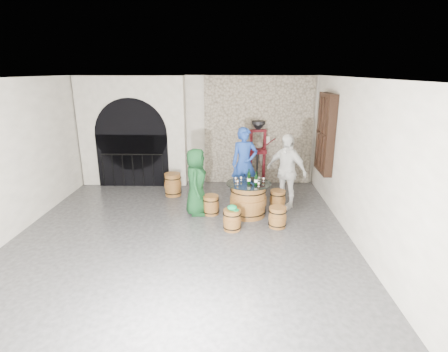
{
  "coord_description": "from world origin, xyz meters",
  "views": [
    {
      "loc": [
        1.05,
        -6.42,
        3.34
      ],
      "look_at": [
        0.85,
        1.11,
        1.05
      ],
      "focal_mm": 28.0,
      "sensor_mm": 36.0,
      "label": 1
    }
  ],
  "objects_px": {
    "barrel_stool_far": "(245,193)",
    "wine_bottle_right": "(249,177)",
    "corking_press": "(258,149)",
    "person_white": "(286,171)",
    "barrel_stool_left": "(211,205)",
    "wine_bottle_left": "(249,178)",
    "barrel_stool_near_right": "(277,217)",
    "person_green": "(196,182)",
    "side_barrel": "(173,185)",
    "person_blue": "(244,164)",
    "barrel_stool_right": "(278,199)",
    "barrel_stool_near_left": "(232,220)",
    "barrel_table": "(248,199)",
    "wine_bottle_center": "(256,180)"
  },
  "relations": [
    {
      "from": "barrel_stool_far",
      "to": "wine_bottle_right",
      "type": "bearing_deg",
      "value": -86.13
    },
    {
      "from": "corking_press",
      "to": "person_white",
      "type": "bearing_deg",
      "value": -81.68
    },
    {
      "from": "barrel_stool_left",
      "to": "wine_bottle_left",
      "type": "xyz_separation_m",
      "value": [
        0.9,
        -0.1,
        0.71
      ]
    },
    {
      "from": "barrel_stool_near_right",
      "to": "person_white",
      "type": "bearing_deg",
      "value": 75.0
    },
    {
      "from": "person_green",
      "to": "side_barrel",
      "type": "relative_size",
      "value": 2.55
    },
    {
      "from": "barrel_stool_far",
      "to": "wine_bottle_right",
      "type": "xyz_separation_m",
      "value": [
        0.06,
        -0.83,
        0.71
      ]
    },
    {
      "from": "person_green",
      "to": "corking_press",
      "type": "bearing_deg",
      "value": -35.67
    },
    {
      "from": "barrel_stool_near_right",
      "to": "person_blue",
      "type": "relative_size",
      "value": 0.24
    },
    {
      "from": "barrel_stool_right",
      "to": "barrel_stool_near_left",
      "type": "xyz_separation_m",
      "value": [
        -1.14,
        -1.28,
        0.0
      ]
    },
    {
      "from": "barrel_stool_near_right",
      "to": "person_white",
      "type": "height_order",
      "value": "person_white"
    },
    {
      "from": "barrel_stool_near_right",
      "to": "wine_bottle_left",
      "type": "height_order",
      "value": "wine_bottle_left"
    },
    {
      "from": "person_blue",
      "to": "wine_bottle_left",
      "type": "distance_m",
      "value": 1.26
    },
    {
      "from": "person_blue",
      "to": "side_barrel",
      "type": "height_order",
      "value": "person_blue"
    },
    {
      "from": "person_white",
      "to": "corking_press",
      "type": "distance_m",
      "value": 1.84
    },
    {
      "from": "barrel_table",
      "to": "person_white",
      "type": "bearing_deg",
      "value": 31.77
    },
    {
      "from": "barrel_stool_left",
      "to": "wine_bottle_right",
      "type": "relative_size",
      "value": 1.44
    },
    {
      "from": "barrel_table",
      "to": "person_blue",
      "type": "distance_m",
      "value": 1.33
    },
    {
      "from": "barrel_table",
      "to": "side_barrel",
      "type": "distance_m",
      "value": 2.42
    },
    {
      "from": "side_barrel",
      "to": "corking_press",
      "type": "relative_size",
      "value": 0.33
    },
    {
      "from": "barrel_table",
      "to": "barrel_stool_far",
      "type": "relative_size",
      "value": 2.25
    },
    {
      "from": "barrel_table",
      "to": "barrel_stool_near_left",
      "type": "bearing_deg",
      "value": -114.95
    },
    {
      "from": "barrel_stool_near_right",
      "to": "corking_press",
      "type": "distance_m",
      "value": 3.1
    },
    {
      "from": "barrel_stool_right",
      "to": "barrel_stool_near_right",
      "type": "xyz_separation_m",
      "value": [
        -0.14,
        -1.11,
        0.0
      ]
    },
    {
      "from": "barrel_stool_right",
      "to": "person_white",
      "type": "bearing_deg",
      "value": 31.77
    },
    {
      "from": "wine_bottle_left",
      "to": "barrel_stool_near_right",
      "type": "bearing_deg",
      "value": -43.39
    },
    {
      "from": "barrel_stool_near_right",
      "to": "person_white",
      "type": "xyz_separation_m",
      "value": [
        0.33,
        1.23,
        0.71
      ]
    },
    {
      "from": "barrel_stool_near_left",
      "to": "barrel_table",
      "type": "bearing_deg",
      "value": 65.05
    },
    {
      "from": "person_blue",
      "to": "wine_bottle_center",
      "type": "height_order",
      "value": "person_blue"
    },
    {
      "from": "barrel_table",
      "to": "barrel_stool_right",
      "type": "relative_size",
      "value": 2.25
    },
    {
      "from": "barrel_stool_far",
      "to": "person_white",
      "type": "xyz_separation_m",
      "value": [
        1.0,
        -0.3,
        0.71
      ]
    },
    {
      "from": "person_white",
      "to": "barrel_table",
      "type": "bearing_deg",
      "value": -108.24
    },
    {
      "from": "barrel_stool_left",
      "to": "person_white",
      "type": "bearing_deg",
      "value": 16.37
    },
    {
      "from": "person_blue",
      "to": "corking_press",
      "type": "bearing_deg",
      "value": 58.5
    },
    {
      "from": "wine_bottle_center",
      "to": "corking_press",
      "type": "xyz_separation_m",
      "value": [
        0.2,
        2.45,
        0.19
      ]
    },
    {
      "from": "wine_bottle_right",
      "to": "barrel_stool_near_left",
      "type": "bearing_deg",
      "value": -113.8
    },
    {
      "from": "barrel_stool_near_right",
      "to": "person_green",
      "type": "bearing_deg",
      "value": 159.18
    },
    {
      "from": "barrel_stool_left",
      "to": "barrel_stool_right",
      "type": "relative_size",
      "value": 1.0
    },
    {
      "from": "person_green",
      "to": "person_blue",
      "type": "distance_m",
      "value": 1.64
    },
    {
      "from": "person_blue",
      "to": "wine_bottle_right",
      "type": "height_order",
      "value": "person_blue"
    },
    {
      "from": "person_green",
      "to": "person_blue",
      "type": "relative_size",
      "value": 0.84
    },
    {
      "from": "barrel_table",
      "to": "barrel_stool_near_left",
      "type": "height_order",
      "value": "barrel_table"
    },
    {
      "from": "wine_bottle_left",
      "to": "person_white",
      "type": "bearing_deg",
      "value": 34.29
    },
    {
      "from": "barrel_table",
      "to": "wine_bottle_left",
      "type": "relative_size",
      "value": 3.24
    },
    {
      "from": "person_green",
      "to": "wine_bottle_right",
      "type": "bearing_deg",
      "value": -90.53
    },
    {
      "from": "side_barrel",
      "to": "barrel_stool_near_right",
      "type": "bearing_deg",
      "value": -36.69
    },
    {
      "from": "person_blue",
      "to": "wine_bottle_center",
      "type": "xyz_separation_m",
      "value": [
        0.23,
        -1.33,
        -0.02
      ]
    },
    {
      "from": "person_blue",
      "to": "person_white",
      "type": "distance_m",
      "value": 1.19
    },
    {
      "from": "person_green",
      "to": "side_barrel",
      "type": "height_order",
      "value": "person_green"
    },
    {
      "from": "barrel_stool_right",
      "to": "barrel_table",
      "type": "bearing_deg",
      "value": -148.23
    },
    {
      "from": "barrel_stool_near_left",
      "to": "wine_bottle_left",
      "type": "xyz_separation_m",
      "value": [
        0.38,
        0.75,
        0.71
      ]
    }
  ]
}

